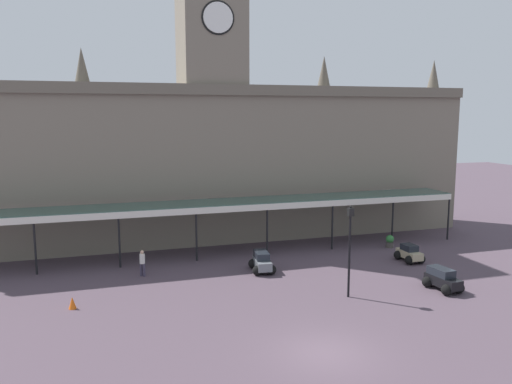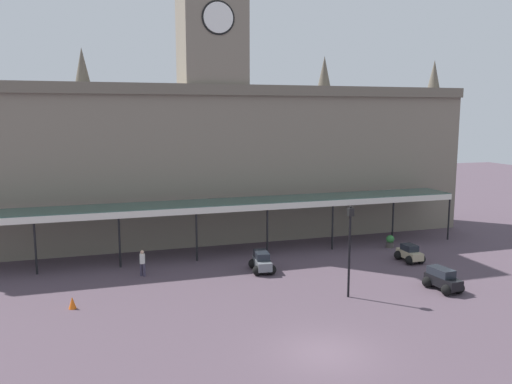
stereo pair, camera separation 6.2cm
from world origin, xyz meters
name	(u,v)px [view 1 (the left image)]	position (x,y,z in m)	size (l,w,h in m)	color
ground_plane	(325,353)	(0.00, 0.00, 0.00)	(140.00, 140.00, 0.00)	#4F404B
station_building	(212,153)	(0.00, 21.64, 6.96)	(42.85, 5.57, 20.96)	slate
entrance_canopy	(228,204)	(0.00, 16.74, 3.68)	(36.20, 3.26, 3.83)	#38564C
car_black_estate	(443,280)	(9.88, 5.30, 0.56)	(1.70, 2.33, 1.27)	black
car_grey_estate	(262,263)	(1.00, 11.83, 0.56)	(1.72, 2.34, 1.27)	slate
car_beige_sedan	(409,254)	(11.42, 10.93, 0.50)	(1.53, 2.06, 1.19)	tan
pedestrian_beside_cars	(142,262)	(-6.48, 13.12, 0.91)	(0.34, 0.34, 1.67)	#3F384C
victorian_lamppost	(350,241)	(4.14, 5.90, 3.20)	(0.30, 0.30, 5.17)	black
traffic_cone	(72,303)	(-10.49, 8.61, 0.32)	(0.40, 0.40, 0.65)	orange
planter_forecourt_centre	(390,241)	(12.18, 14.65, 0.49)	(0.60, 0.60, 0.96)	#47423D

